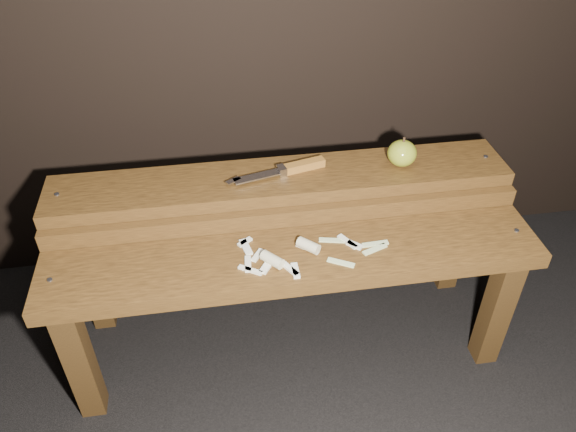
{
  "coord_description": "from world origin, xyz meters",
  "views": [
    {
      "loc": [
        -0.17,
        -1.02,
        1.31
      ],
      "look_at": [
        0.0,
        0.06,
        0.45
      ],
      "focal_mm": 35.0,
      "sensor_mm": 36.0,
      "label": 1
    }
  ],
  "objects": [
    {
      "name": "knife",
      "position": [
        0.03,
        0.18,
        0.51
      ],
      "size": [
        0.27,
        0.09,
        0.02
      ],
      "color": "brown",
      "rests_on": "bench_rear_tier"
    },
    {
      "name": "ground",
      "position": [
        0.0,
        0.0,
        0.0
      ],
      "size": [
        60.0,
        60.0,
        0.0
      ],
      "primitive_type": "plane",
      "color": "black"
    },
    {
      "name": "apple",
      "position": [
        0.32,
        0.17,
        0.53
      ],
      "size": [
        0.08,
        0.08,
        0.08
      ],
      "color": "olive",
      "rests_on": "bench_rear_tier"
    },
    {
      "name": "bench_front_tier",
      "position": [
        0.0,
        -0.06,
        0.35
      ],
      "size": [
        1.2,
        0.2,
        0.42
      ],
      "color": "#36210D",
      "rests_on": "ground"
    },
    {
      "name": "bench_rear_tier",
      "position": [
        0.0,
        0.17,
        0.41
      ],
      "size": [
        1.2,
        0.21,
        0.5
      ],
      "color": "#36210D",
      "rests_on": "ground"
    },
    {
      "name": "apple_scraps",
      "position": [
        -0.0,
        -0.06,
        0.43
      ],
      "size": [
        0.37,
        0.16,
        0.03
      ],
      "color": "beige",
      "rests_on": "bench_front_tier"
    }
  ]
}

